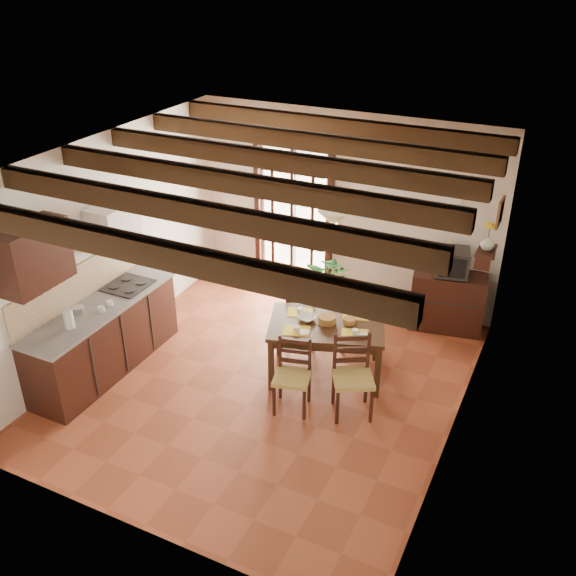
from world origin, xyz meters
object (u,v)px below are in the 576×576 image
Objects in this scene: potted_plant at (330,275)px; pendant_lamp at (334,217)px; crt_tv at (453,262)px; chair_near_right at (352,390)px; kitchen_counter at (104,336)px; sideboard at (447,302)px; chair_near_left at (292,388)px; chair_far_left at (303,324)px; chair_far_right at (355,326)px; dining_table at (327,330)px.

pendant_lamp reaches higher than potted_plant.
pendant_lamp reaches higher than crt_tv.
chair_near_right is at bearing -49.48° from pendant_lamp.
crt_tv is at bearing 37.95° from kitchen_counter.
pendant_lamp is at bearing 101.28° from chair_near_right.
chair_near_right is 0.52× the size of potted_plant.
chair_near_left is at bearing -125.25° from sideboard.
pendant_lamp is at bearing 24.92° from kitchen_counter.
crt_tv reaches higher than chair_near_right.
chair_near_left is 2.36m from potted_plant.
potted_plant reaches higher than chair_near_left.
chair_near_left is 1.76× the size of crt_tv.
kitchen_counter is 2.57m from chair_far_left.
chair_far_right is 1.91m from pendant_lamp.
sideboard is 0.61m from crt_tv.
crt_tv is (0.53, 2.29, 0.72)m from chair_near_right.
crt_tv is (3.62, 2.82, 0.55)m from kitchen_counter.
chair_near_right is at bearing 82.63° from chair_far_right.
crt_tv is 0.59× the size of pendant_lamp.
chair_near_left is (2.45, 0.30, -0.20)m from kitchen_counter.
chair_near_right is (0.64, 0.23, 0.03)m from chair_near_left.
kitchen_counter is 3.25m from potted_plant.
pendant_lamp is (0.00, 0.10, 1.43)m from dining_table.
chair_far_left is 0.69m from chair_far_right.
chair_far_right is at bearing 63.81° from dining_table.
chair_far_left is at bearing -154.18° from sideboard.
dining_table is at bearing 106.06° from chair_near_right.
kitchen_counter reaches higher than chair_far_right.
potted_plant reaches higher than dining_table.
sideboard is at bearing 76.45° from crt_tv.
potted_plant is at bearing 52.88° from kitchen_counter.
pendant_lamp reaches higher than dining_table.
chair_far_right reaches higher than dining_table.
chair_far_left is (-1.11, 1.10, -0.02)m from chair_near_right.
crt_tv is at bearing -162.24° from chair_far_right.
pendant_lamp is at bearing -67.97° from potted_plant.
sideboard is 1.16× the size of pendant_lamp.
chair_near_left is 2.87m from crt_tv.
chair_near_left reaches higher than sideboard.
sideboard is at bearing 7.98° from potted_plant.
pendant_lamp reaches higher than chair_far_left.
chair_far_left is (1.98, 1.63, -0.19)m from kitchen_counter.
chair_near_right is 1.93× the size of crt_tv.
chair_far_right is at bearing -171.58° from chair_far_left.
potted_plant reaches higher than crt_tv.
kitchen_counter is 2.57× the size of chair_near_left.
dining_table is at bearing -135.36° from crt_tv.
sideboard is at bearing 51.11° from chair_near_left.
chair_far_right reaches higher than chair_near_left.
dining_table is 1.81× the size of chair_near_left.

